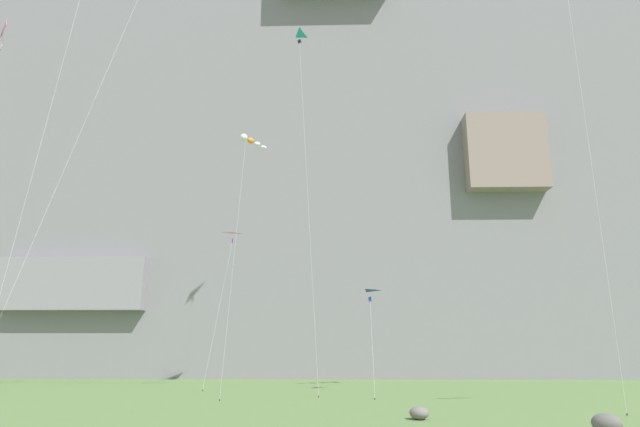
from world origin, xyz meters
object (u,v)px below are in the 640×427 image
Objects in this scene: kite_delta_upper_right at (233,240)px; boulder_foreground_left at (419,413)px; kite_windsock_near_cliff at (250,141)px; kite_diamond_mid_left at (1,42)px; kite_delta_high_left at (297,55)px; boulder_near_cliff_base at (607,423)px; kite_delta_upper_mid at (367,300)px.

boulder_foreground_left is at bearing -54.75° from kite_delta_upper_right.
kite_diamond_mid_left is at bearing -162.95° from kite_windsock_near_cliff.
kite_diamond_mid_left is 23.74m from kite_delta_high_left.
boulder_foreground_left is 0.05× the size of kite_diamond_mid_left.
kite_diamond_mid_left is at bearing -137.25° from kite_delta_upper_right.
kite_delta_upper_mid is (-9.35, 18.56, 6.83)m from boulder_near_cliff_base.
kite_windsock_near_cliff reaches higher than boulder_foreground_left.
boulder_near_cliff_base is 38.14m from kite_delta_high_left.
kite_windsock_near_cliff reaches higher than kite_delta_upper_mid.
boulder_foreground_left is at bearing -83.14° from kite_delta_upper_mid.
kite_delta_upper_right is 18.34m from kite_delta_high_left.
kite_delta_upper_mid is at bearing -23.12° from kite_delta_upper_right.
kite_windsock_near_cliff reaches higher than boulder_near_cliff_base.
boulder_near_cliff_base is at bearing -38.92° from kite_windsock_near_cliff.
kite_delta_high_left is (-15.34, 18.89, 29.37)m from boulder_near_cliff_base.
kite_windsock_near_cliff is 16.07m from kite_delta_upper_mid.
boulder_foreground_left is 0.04× the size of kite_delta_high_left.
kite_delta_upper_mid is (-1.75, 14.52, 6.92)m from boulder_foreground_left.
boulder_near_cliff_base is 0.05× the size of kite_delta_high_left.
kite_diamond_mid_left is 3.72× the size of kite_delta_upper_mid.
boulder_foreground_left is 0.19× the size of kite_delta_upper_mid.
boulder_foreground_left is 0.07× the size of kite_windsock_near_cliff.
kite_windsock_near_cliff is (-3.44, -3.72, -9.99)m from kite_delta_high_left.
kite_windsock_near_cliff is at bearing -160.20° from kite_delta_upper_mid.
kite_delta_high_left reaches higher than boulder_near_cliff_base.
boulder_near_cliff_base is 0.06× the size of kite_diamond_mid_left.
kite_delta_upper_mid is at bearing 18.00° from kite_diamond_mid_left.
kite_delta_upper_right is (-21.54, 23.77, 12.82)m from boulder_near_cliff_base.
kite_delta_upper_mid is at bearing -3.09° from kite_delta_high_left.
kite_diamond_mid_left is 19.81m from kite_windsock_near_cliff.
kite_windsock_near_cliff is (-11.18, 11.12, 19.47)m from boulder_foreground_left.
kite_delta_upper_right is 0.49× the size of kite_diamond_mid_left.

